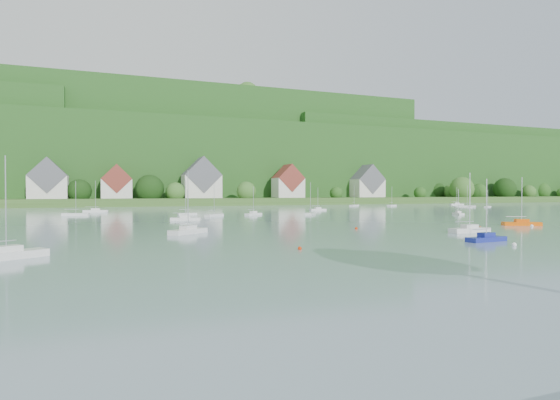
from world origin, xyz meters
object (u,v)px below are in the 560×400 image
object	(u,v)px
near_sailboat_0	(6,254)
near_sailboat_6	(188,230)
near_sailboat_1	(486,238)
near_sailboat_3	(470,229)
near_sailboat_5	(522,223)

from	to	relation	value
near_sailboat_0	near_sailboat_6	distance (m)	25.93
near_sailboat_1	near_sailboat_6	distance (m)	37.21
near_sailboat_0	near_sailboat_3	xyz separation A→B (m)	(55.38, 6.37, -0.01)
near_sailboat_1	near_sailboat_5	bearing A→B (deg)	27.62
near_sailboat_0	near_sailboat_3	size ratio (longest dim) A/B	1.04
near_sailboat_3	near_sailboat_5	distance (m)	19.24
near_sailboat_0	near_sailboat_3	world-z (taller)	near_sailboat_0
near_sailboat_0	near_sailboat_1	world-z (taller)	near_sailboat_0
near_sailboat_5	near_sailboat_3	bearing A→B (deg)	-131.35
near_sailboat_5	near_sailboat_1	bearing A→B (deg)	-118.57
near_sailboat_1	near_sailboat_6	bearing A→B (deg)	136.80
near_sailboat_5	near_sailboat_6	world-z (taller)	near_sailboat_6
near_sailboat_3	near_sailboat_5	world-z (taller)	near_sailboat_3
near_sailboat_0	near_sailboat_6	bearing A→B (deg)	11.91
near_sailboat_0	near_sailboat_3	distance (m)	55.75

